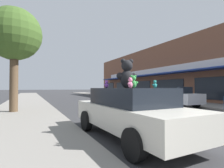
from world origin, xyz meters
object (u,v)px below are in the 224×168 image
object	(u,v)px
teddy_bear_brown	(125,84)
parked_car_far_center	(173,96)
teddy_bear_green	(133,82)
teddy_bear_purple	(107,84)
teddy_bear_orange	(131,83)
teddy_bear_teal	(155,84)
teddy_bear_giant	(127,74)
plush_art_car	(130,111)
street_tree	(14,35)
teddy_bear_pink	(130,83)

from	to	relation	value
teddy_bear_brown	parked_car_far_center	bearing A→B (deg)	-131.78
teddy_bear_green	teddy_bear_purple	bearing A→B (deg)	-59.06
teddy_bear_brown	teddy_bear_orange	bearing A→B (deg)	80.98
teddy_bear_teal	teddy_bear_brown	bearing A→B (deg)	-75.93
teddy_bear_giant	parked_car_far_center	size ratio (longest dim) A/B	0.20
plush_art_car	teddy_bear_teal	size ratio (longest dim) A/B	20.47
street_tree	teddy_bear_brown	bearing A→B (deg)	-58.21
teddy_bear_teal	street_tree	world-z (taller)	street_tree
teddy_bear_brown	teddy_bear_teal	distance (m)	1.23
plush_art_car	teddy_bear_orange	distance (m)	0.92
plush_art_car	street_tree	distance (m)	8.40
teddy_bear_brown	teddy_bear_pink	bearing A→B (deg)	76.78
parked_car_far_center	teddy_bear_green	bearing A→B (deg)	-139.46
teddy_bear_purple	parked_car_far_center	size ratio (longest dim) A/B	0.05
teddy_bear_green	teddy_bear_teal	bearing A→B (deg)	-126.95
teddy_bear_brown	teddy_bear_green	world-z (taller)	teddy_bear_green
teddy_bear_orange	teddy_bear_teal	size ratio (longest dim) A/B	1.28
teddy_bear_teal	teddy_bear_purple	bearing A→B (deg)	-36.89
plush_art_car	teddy_bear_green	size ratio (longest dim) A/B	15.10
teddy_bear_giant	street_tree	distance (m)	7.95
plush_art_car	parked_car_far_center	world-z (taller)	parked_car_far_center
teddy_bear_green	parked_car_far_center	xyz separation A→B (m)	(7.70, 6.59, -0.78)
teddy_bear_giant	teddy_bear_green	distance (m)	1.05
teddy_bear_purple	teddy_bear_orange	distance (m)	0.90
teddy_bear_giant	teddy_bear_purple	distance (m)	0.69
plush_art_car	parked_car_far_center	distance (m)	9.17
teddy_bear_giant	parked_car_far_center	world-z (taller)	teddy_bear_giant
teddy_bear_orange	teddy_bear_teal	distance (m)	0.75
teddy_bear_giant	teddy_bear_green	world-z (taller)	teddy_bear_giant
teddy_bear_brown	street_tree	bearing A→B (deg)	-45.12
teddy_bear_giant	parked_car_far_center	distance (m)	9.30
teddy_bear_pink	parked_car_far_center	xyz separation A→B (m)	(7.83, 6.67, -0.75)
teddy_bear_purple	teddy_bear_green	bearing A→B (deg)	78.02
plush_art_car	teddy_bear_orange	world-z (taller)	teddy_bear_orange
teddy_bear_green	parked_car_far_center	distance (m)	10.16
parked_car_far_center	street_tree	xyz separation A→B (m)	(-10.67, 1.10, 3.60)
teddy_bear_purple	parked_car_far_center	xyz separation A→B (m)	(7.79, 5.23, -0.74)
teddy_bear_giant	teddy_bear_teal	size ratio (longest dim) A/B	3.80
teddy_bear_brown	teddy_bear_green	xyz separation A→B (m)	(-0.74, -1.69, 0.02)
teddy_bear_giant	teddy_bear_pink	size ratio (longest dim) A/B	3.56
teddy_bear_orange	street_tree	distance (m)	8.34
teddy_bear_giant	teddy_bear_purple	xyz separation A→B (m)	(-0.47, 0.41, -0.30)
teddy_bear_purple	teddy_bear_brown	bearing A→B (deg)	-173.98
teddy_bear_pink	teddy_bear_teal	distance (m)	1.29
plush_art_car	teddy_bear_teal	bearing A→B (deg)	-41.77
teddy_bear_purple	teddy_bear_green	distance (m)	1.36
teddy_bear_giant	teddy_bear_purple	size ratio (longest dim) A/B	3.66
parked_car_far_center	street_tree	world-z (taller)	street_tree
teddy_bear_pink	parked_car_far_center	world-z (taller)	teddy_bear_pink
teddy_bear_purple	teddy_bear_orange	xyz separation A→B (m)	(0.36, -0.82, 0.03)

